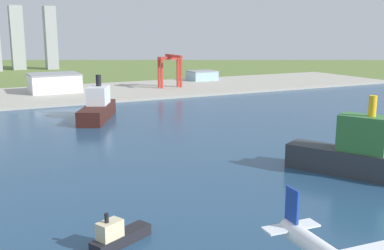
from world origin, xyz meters
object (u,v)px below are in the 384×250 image
object	(u,v)px
cargo_ship	(98,107)
warehouse_annex	(202,75)
tugboat_small	(118,236)
port_crane_red	(170,64)
warehouse_main	(54,83)
container_barge	(354,153)

from	to	relation	value
cargo_ship	warehouse_annex	bearing A→B (deg)	44.91
tugboat_small	port_crane_red	size ratio (longest dim) A/B	0.54
warehouse_main	warehouse_annex	bearing A→B (deg)	9.41
port_crane_red	cargo_ship	bearing A→B (deg)	-131.92
cargo_ship	warehouse_annex	xyz separation A→B (m)	(183.42, 182.83, -0.39)
cargo_ship	container_barge	distance (m)	195.98
cargo_ship	port_crane_red	size ratio (longest dim) A/B	1.60
tugboat_small	container_barge	xyz separation A→B (m)	(117.38, 19.54, 6.87)
port_crane_red	warehouse_annex	bearing A→B (deg)	38.39
cargo_ship	warehouse_annex	world-z (taller)	cargo_ship
warehouse_main	warehouse_annex	distance (m)	190.03
tugboat_small	cargo_ship	xyz separation A→B (m)	(48.81, 203.12, 5.43)
container_barge	warehouse_annex	size ratio (longest dim) A/B	1.75
warehouse_main	warehouse_annex	xyz separation A→B (m)	(187.44, 31.08, -3.46)
tugboat_small	warehouse_main	size ratio (longest dim) A/B	0.44
container_barge	warehouse_main	distance (m)	343.10
port_crane_red	tugboat_small	bearing A→B (deg)	-116.42
tugboat_small	cargo_ship	distance (m)	208.97
warehouse_main	cargo_ship	bearing A→B (deg)	-88.49
cargo_ship	warehouse_annex	distance (m)	258.98
cargo_ship	port_crane_red	bearing A→B (deg)	48.08
tugboat_small	cargo_ship	bearing A→B (deg)	76.49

